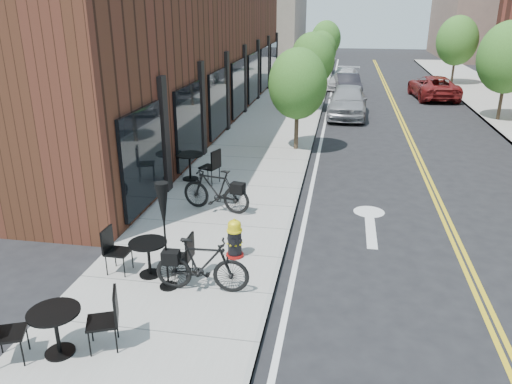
# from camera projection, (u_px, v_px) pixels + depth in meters

# --- Properties ---
(ground) EXTENTS (120.00, 120.00, 0.00)m
(ground) POSITION_uv_depth(u_px,v_px,m) (282.00, 262.00, 11.05)
(ground) COLOR black
(ground) RESTS_ON ground
(sidewalk_near) EXTENTS (4.00, 70.00, 0.12)m
(sidewalk_near) POSITION_uv_depth(u_px,v_px,m) (264.00, 142.00, 20.58)
(sidewalk_near) COLOR #9E9B93
(sidewalk_near) RESTS_ON ground
(building_near) EXTENTS (5.00, 28.00, 7.00)m
(building_near) POSITION_uv_depth(u_px,v_px,m) (185.00, 47.00, 23.79)
(building_near) COLOR #442415
(building_near) RESTS_ON ground
(bg_building_left) EXTENTS (8.00, 14.00, 10.00)m
(bg_building_left) POSITION_uv_depth(u_px,v_px,m) (265.00, 9.00, 54.86)
(bg_building_left) COLOR #726656
(bg_building_left) RESTS_ON ground
(tree_near_a) EXTENTS (2.20, 2.20, 3.81)m
(tree_near_a) POSITION_uv_depth(u_px,v_px,m) (298.00, 84.00, 18.53)
(tree_near_a) COLOR #382B1E
(tree_near_a) RESTS_ON sidewalk_near
(tree_near_b) EXTENTS (2.30, 2.30, 3.98)m
(tree_near_b) POSITION_uv_depth(u_px,v_px,m) (312.00, 59.00, 25.87)
(tree_near_b) COLOR #382B1E
(tree_near_b) RESTS_ON sidewalk_near
(tree_near_c) EXTENTS (2.10, 2.10, 3.67)m
(tree_near_c) POSITION_uv_depth(u_px,v_px,m) (321.00, 50.00, 33.32)
(tree_near_c) COLOR #382B1E
(tree_near_c) RESTS_ON sidewalk_near
(tree_near_d) EXTENTS (2.40, 2.40, 4.11)m
(tree_near_d) POSITION_uv_depth(u_px,v_px,m) (326.00, 39.00, 40.60)
(tree_near_d) COLOR #382B1E
(tree_near_d) RESTS_ON sidewalk_near
(tree_far_b) EXTENTS (2.80, 2.80, 4.62)m
(tree_far_b) POSITION_uv_depth(u_px,v_px,m) (508.00, 57.00, 23.34)
(tree_far_b) COLOR #382B1E
(tree_far_b) RESTS_ON sidewalk_far
(tree_far_c) EXTENTS (2.80, 2.80, 4.62)m
(tree_far_c) POSITION_uv_depth(u_px,v_px,m) (457.00, 41.00, 34.41)
(tree_far_c) COLOR #382B1E
(tree_far_c) RESTS_ON sidewalk_far
(fire_hydrant) EXTENTS (0.51, 0.51, 0.90)m
(fire_hydrant) POSITION_uv_depth(u_px,v_px,m) (235.00, 239.00, 10.93)
(fire_hydrant) COLOR maroon
(fire_hydrant) RESTS_ON sidewalk_near
(bicycle_left) EXTENTS (2.04, 0.98, 1.18)m
(bicycle_left) POSITION_uv_depth(u_px,v_px,m) (216.00, 190.00, 13.34)
(bicycle_left) COLOR black
(bicycle_left) RESTS_ON sidewalk_near
(bicycle_right) EXTENTS (1.86, 0.61, 1.10)m
(bicycle_right) POSITION_uv_depth(u_px,v_px,m) (202.00, 265.00, 9.56)
(bicycle_right) COLOR black
(bicycle_right) RESTS_ON sidewalk_near
(bistro_set_a) EXTENTS (1.91, 1.17, 1.02)m
(bistro_set_a) POSITION_uv_depth(u_px,v_px,m) (56.00, 326.00, 7.81)
(bistro_set_a) COLOR black
(bistro_set_a) RESTS_ON sidewalk_near
(bistro_set_b) EXTENTS (1.80, 0.80, 0.97)m
(bistro_set_b) POSITION_uv_depth(u_px,v_px,m) (149.00, 254.00, 10.14)
(bistro_set_b) COLOR black
(bistro_set_b) RESTS_ON sidewalk_near
(bistro_set_c) EXTENTS (2.07, 1.14, 1.09)m
(bistro_set_c) POSITION_uv_depth(u_px,v_px,m) (190.00, 163.00, 15.78)
(bistro_set_c) COLOR black
(bistro_set_c) RESTS_ON sidewalk_near
(patio_umbrella) EXTENTS (0.35, 0.35, 2.19)m
(patio_umbrella) POSITION_uv_depth(u_px,v_px,m) (163.00, 214.00, 9.31)
(patio_umbrella) COLOR black
(patio_umbrella) RESTS_ON sidewalk_near
(parked_car_a) EXTENTS (2.04, 4.79, 1.61)m
(parked_car_a) POSITION_uv_depth(u_px,v_px,m) (347.00, 101.00, 25.20)
(parked_car_a) COLOR gray
(parked_car_a) RESTS_ON ground
(parked_car_b) EXTENTS (1.88, 4.12, 1.31)m
(parked_car_b) POSITION_uv_depth(u_px,v_px,m) (348.00, 84.00, 31.48)
(parked_car_b) COLOR black
(parked_car_b) RESTS_ON ground
(parked_car_c) EXTENTS (2.37, 4.70, 1.31)m
(parked_car_c) POSITION_uv_depth(u_px,v_px,m) (344.00, 79.00, 34.07)
(parked_car_c) COLOR silver
(parked_car_c) RESTS_ON ground
(parked_car_far) EXTENTS (2.75, 5.16, 1.38)m
(parked_car_far) POSITION_uv_depth(u_px,v_px,m) (433.00, 87.00, 30.26)
(parked_car_far) COLOR maroon
(parked_car_far) RESTS_ON ground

